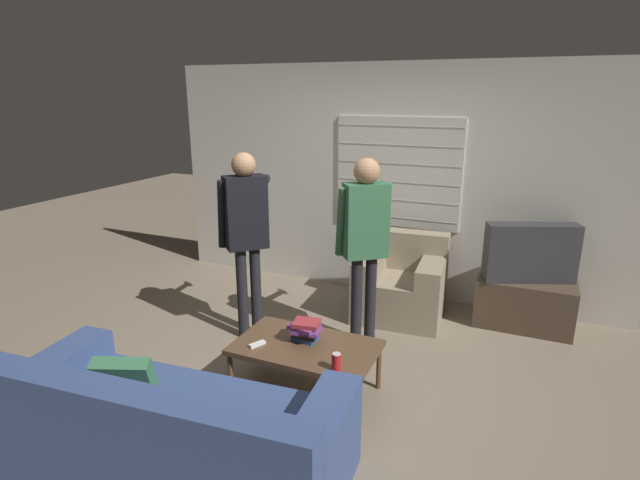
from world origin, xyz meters
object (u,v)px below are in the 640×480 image
object	(u,v)px
armchair_beige	(401,284)
book_stack	(306,330)
soda_can	(336,362)
spare_remote	(257,344)
tv	(531,253)
couch_blue	(169,434)
coffee_table	(306,349)
person_right_standing	(365,231)
person_left_standing	(246,224)

from	to	relation	value
armchair_beige	book_stack	world-z (taller)	armchair_beige
soda_can	spare_remote	xyz separation A→B (m)	(-0.67, 0.08, -0.05)
armchair_beige	soda_can	bearing A→B (deg)	87.42
tv	spare_remote	bearing A→B (deg)	26.71
couch_blue	book_stack	size ratio (longest dim) A/B	8.57
coffee_table	tv	size ratio (longest dim) A/B	1.24
couch_blue	person_right_standing	size ratio (longest dim) A/B	1.26
couch_blue	coffee_table	size ratio (longest dim) A/B	2.02
book_stack	spare_remote	bearing A→B (deg)	-145.43
coffee_table	soda_can	world-z (taller)	soda_can
couch_blue	soda_can	size ratio (longest dim) A/B	17.16
person_left_standing	spare_remote	size ratio (longest dim) A/B	12.99
coffee_table	person_right_standing	xyz separation A→B (m)	(0.15, 0.90, 0.72)
coffee_table	soda_can	distance (m)	0.43
couch_blue	coffee_table	bearing A→B (deg)	66.50
soda_can	tv	bearing A→B (deg)	61.98
coffee_table	person_left_standing	size ratio (longest dim) A/B	0.61
tv	book_stack	xyz separation A→B (m)	(-1.51, -1.85, -0.27)
person_left_standing	person_right_standing	distance (m)	1.08
armchair_beige	person_left_standing	size ratio (longest dim) A/B	0.53
person_left_standing	book_stack	size ratio (longest dim) A/B	6.91
person_left_standing	soda_can	xyz separation A→B (m)	(1.25, -0.89, -0.63)
tv	person_left_standing	size ratio (longest dim) A/B	0.50
tv	person_right_standing	world-z (taller)	person_right_standing
tv	person_right_standing	size ratio (longest dim) A/B	0.50
coffee_table	spare_remote	size ratio (longest dim) A/B	7.98
couch_blue	spare_remote	world-z (taller)	couch_blue
person_left_standing	book_stack	xyz separation A→B (m)	(0.88, -0.61, -0.60)
person_right_standing	couch_blue	bearing A→B (deg)	-142.81
armchair_beige	coffee_table	distance (m)	1.71
tv	book_stack	world-z (taller)	tv
coffee_table	book_stack	distance (m)	0.14
person_left_standing	soda_can	size ratio (longest dim) A/B	13.83
couch_blue	tv	xyz separation A→B (m)	(1.86, 3.02, 0.48)
armchair_beige	spare_remote	size ratio (longest dim) A/B	6.82
couch_blue	book_stack	bearing A→B (deg)	68.50
coffee_table	person_left_standing	xyz separation A→B (m)	(-0.90, 0.66, 0.73)
coffee_table	spare_remote	bearing A→B (deg)	-154.88
tv	book_stack	size ratio (longest dim) A/B	3.43
couch_blue	book_stack	world-z (taller)	couch_blue
person_left_standing	soda_can	bearing A→B (deg)	-82.40
couch_blue	spare_remote	bearing A→B (deg)	82.49
couch_blue	coffee_table	xyz separation A→B (m)	(0.37, 1.11, 0.08)
armchair_beige	tv	xyz separation A→B (m)	(1.19, 0.23, 0.43)
couch_blue	person_right_standing	xyz separation A→B (m)	(0.52, 2.01, 0.80)
person_left_standing	soda_can	world-z (taller)	person_left_standing
couch_blue	person_right_standing	world-z (taller)	person_right_standing
coffee_table	person_right_standing	bearing A→B (deg)	80.80
coffee_table	book_stack	world-z (taller)	book_stack
book_stack	spare_remote	size ratio (longest dim) A/B	1.88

